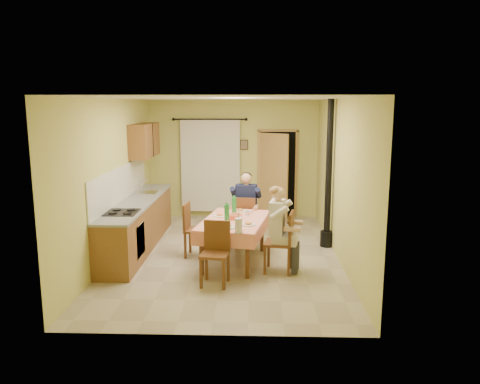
{
  "coord_description": "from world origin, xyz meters",
  "views": [
    {
      "loc": [
        0.52,
        -8.13,
        2.7
      ],
      "look_at": [
        0.25,
        0.1,
        1.15
      ],
      "focal_mm": 35.0,
      "sensor_mm": 36.0,
      "label": 1
    }
  ],
  "objects_px": {
    "chair_far": "(246,230)",
    "chair_right": "(279,254)",
    "chair_left": "(196,240)",
    "man_right": "(279,219)",
    "chair_near": "(215,266)",
    "man_far": "(246,200)",
    "dining_table": "(234,241)",
    "stove_flue": "(328,194)"
  },
  "relations": [
    {
      "from": "man_right",
      "to": "man_far",
      "type": "bearing_deg",
      "value": 31.34
    },
    {
      "from": "chair_left",
      "to": "man_right",
      "type": "height_order",
      "value": "man_right"
    },
    {
      "from": "dining_table",
      "to": "chair_far",
      "type": "height_order",
      "value": "chair_far"
    },
    {
      "from": "chair_far",
      "to": "man_right",
      "type": "relative_size",
      "value": 0.69
    },
    {
      "from": "chair_far",
      "to": "chair_right",
      "type": "bearing_deg",
      "value": -61.46
    },
    {
      "from": "chair_near",
      "to": "man_far",
      "type": "relative_size",
      "value": 0.69
    },
    {
      "from": "dining_table",
      "to": "stove_flue",
      "type": "height_order",
      "value": "stove_flue"
    },
    {
      "from": "chair_near",
      "to": "stove_flue",
      "type": "relative_size",
      "value": 0.34
    },
    {
      "from": "chair_near",
      "to": "man_far",
      "type": "height_order",
      "value": "man_far"
    },
    {
      "from": "chair_far",
      "to": "chair_near",
      "type": "distance_m",
      "value": 2.12
    },
    {
      "from": "chair_far",
      "to": "chair_right",
      "type": "relative_size",
      "value": 0.96
    },
    {
      "from": "dining_table",
      "to": "chair_right",
      "type": "height_order",
      "value": "chair_right"
    },
    {
      "from": "dining_table",
      "to": "chair_far",
      "type": "bearing_deg",
      "value": 90.27
    },
    {
      "from": "chair_left",
      "to": "man_right",
      "type": "xyz_separation_m",
      "value": [
        1.44,
        -0.74,
        0.59
      ]
    },
    {
      "from": "chair_left",
      "to": "stove_flue",
      "type": "height_order",
      "value": "stove_flue"
    },
    {
      "from": "man_right",
      "to": "dining_table",
      "type": "bearing_deg",
      "value": 70.86
    },
    {
      "from": "chair_far",
      "to": "chair_left",
      "type": "xyz_separation_m",
      "value": [
        -0.88,
        -0.74,
        0.0
      ]
    },
    {
      "from": "chair_right",
      "to": "chair_left",
      "type": "distance_m",
      "value": 1.63
    },
    {
      "from": "chair_right",
      "to": "man_right",
      "type": "distance_m",
      "value": 0.59
    },
    {
      "from": "chair_far",
      "to": "man_right",
      "type": "xyz_separation_m",
      "value": [
        0.56,
        -1.48,
        0.59
      ]
    },
    {
      "from": "chair_right",
      "to": "man_right",
      "type": "height_order",
      "value": "man_right"
    },
    {
      "from": "chair_far",
      "to": "chair_near",
      "type": "height_order",
      "value": "chair_near"
    },
    {
      "from": "man_far",
      "to": "stove_flue",
      "type": "distance_m",
      "value": 1.56
    },
    {
      "from": "chair_left",
      "to": "man_right",
      "type": "relative_size",
      "value": 0.7
    },
    {
      "from": "chair_far",
      "to": "stove_flue",
      "type": "relative_size",
      "value": 0.34
    },
    {
      "from": "man_right",
      "to": "stove_flue",
      "type": "xyz_separation_m",
      "value": [
        0.99,
        1.4,
        0.15
      ]
    },
    {
      "from": "chair_right",
      "to": "chair_left",
      "type": "height_order",
      "value": "chair_right"
    },
    {
      "from": "chair_near",
      "to": "chair_left",
      "type": "distance_m",
      "value": 1.42
    },
    {
      "from": "man_right",
      "to": "chair_left",
      "type": "bearing_deg",
      "value": 73.42
    },
    {
      "from": "chair_far",
      "to": "chair_right",
      "type": "height_order",
      "value": "chair_right"
    },
    {
      "from": "chair_far",
      "to": "stove_flue",
      "type": "distance_m",
      "value": 1.72
    },
    {
      "from": "chair_near",
      "to": "dining_table",
      "type": "bearing_deg",
      "value": -95.52
    },
    {
      "from": "dining_table",
      "to": "stove_flue",
      "type": "bearing_deg",
      "value": 39.44
    },
    {
      "from": "chair_left",
      "to": "man_far",
      "type": "height_order",
      "value": "man_far"
    },
    {
      "from": "chair_right",
      "to": "stove_flue",
      "type": "bearing_deg",
      "value": -24.09
    },
    {
      "from": "chair_left",
      "to": "chair_right",
      "type": "bearing_deg",
      "value": 69.37
    },
    {
      "from": "chair_near",
      "to": "man_right",
      "type": "relative_size",
      "value": 0.69
    },
    {
      "from": "chair_right",
      "to": "chair_near",
      "type": "bearing_deg",
      "value": 131.59
    },
    {
      "from": "dining_table",
      "to": "man_far",
      "type": "xyz_separation_m",
      "value": [
        0.18,
        1.06,
        0.5
      ]
    },
    {
      "from": "man_far",
      "to": "chair_left",
      "type": "bearing_deg",
      "value": -132.32
    },
    {
      "from": "chair_left",
      "to": "stove_flue",
      "type": "distance_m",
      "value": 2.62
    },
    {
      "from": "chair_left",
      "to": "man_right",
      "type": "distance_m",
      "value": 1.72
    }
  ]
}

